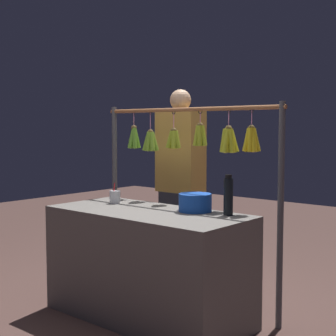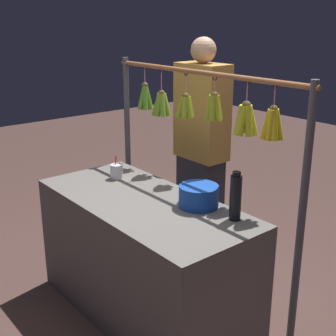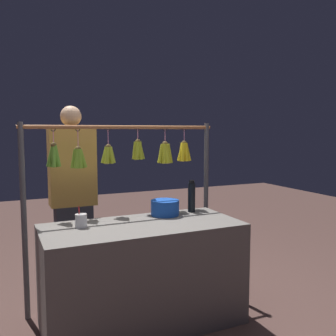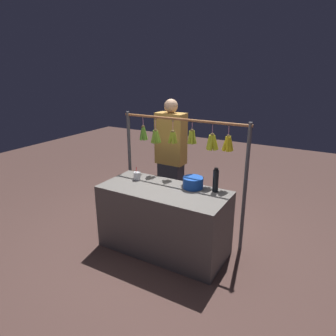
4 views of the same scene
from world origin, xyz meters
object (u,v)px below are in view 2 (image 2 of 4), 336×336
object	(u,v)px
water_bottle	(236,197)
drink_cup	(117,171)
blue_bucket	(199,196)
vendor_person	(201,153)

from	to	relation	value
water_bottle	drink_cup	world-z (taller)	water_bottle
water_bottle	blue_bucket	bearing A→B (deg)	5.55
drink_cup	vendor_person	xyz separation A→B (m)	(-0.07, -0.74, 0.01)
blue_bucket	drink_cup	distance (m)	0.74
blue_bucket	drink_cup	size ratio (longest dim) A/B	1.47
drink_cup	water_bottle	bearing A→B (deg)	-172.60
water_bottle	blue_bucket	xyz separation A→B (m)	(0.27, 0.03, -0.07)
blue_bucket	vendor_person	size ratio (longest dim) A/B	0.14
blue_bucket	drink_cup	xyz separation A→B (m)	(0.73, 0.10, -0.01)
blue_bucket	vendor_person	bearing A→B (deg)	-44.10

